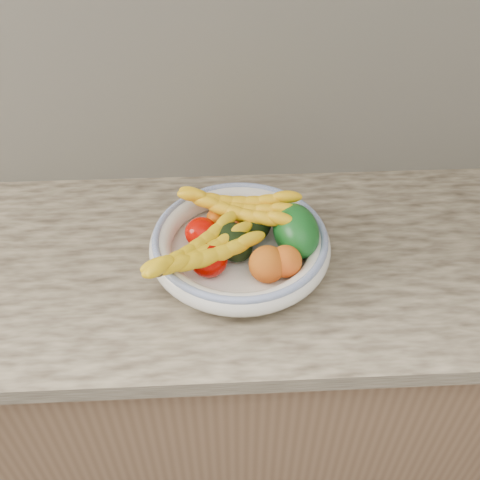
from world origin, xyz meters
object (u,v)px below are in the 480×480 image
object	(u,v)px
banana_bunch_back	(238,209)
banana_bunch_front	(201,255)
green_mango	(296,231)
fruit_bowl	(240,244)

from	to	relation	value
banana_bunch_back	banana_bunch_front	size ratio (longest dim) A/B	1.02
green_mango	fruit_bowl	bearing A→B (deg)	172.15
fruit_bowl	banana_bunch_front	distance (m)	0.11
fruit_bowl	banana_bunch_front	world-z (taller)	banana_bunch_front
fruit_bowl	banana_bunch_front	xyz separation A→B (m)	(-0.08, -0.06, 0.03)
fruit_bowl	banana_bunch_back	xyz separation A→B (m)	(-0.00, 0.07, 0.04)
fruit_bowl	green_mango	world-z (taller)	green_mango
green_mango	banana_bunch_front	size ratio (longest dim) A/B	0.51
banana_bunch_back	banana_bunch_front	distance (m)	0.16
banana_bunch_back	banana_bunch_front	xyz separation A→B (m)	(-0.08, -0.13, -0.01)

